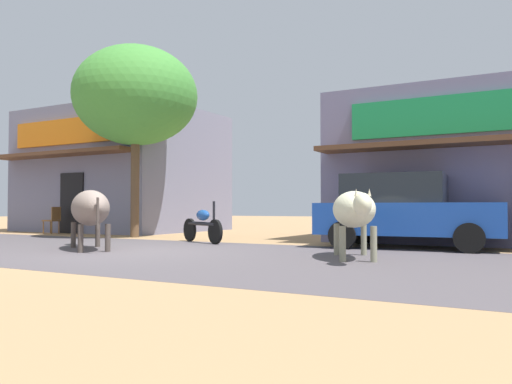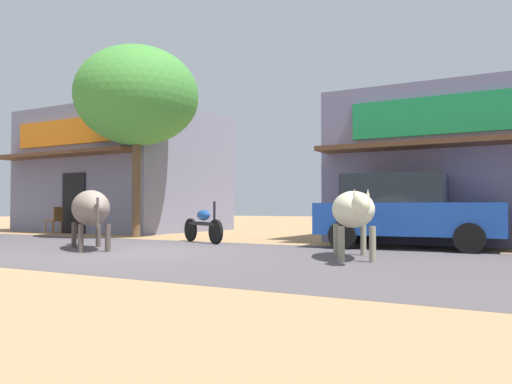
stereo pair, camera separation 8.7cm
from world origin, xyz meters
name	(u,v)px [view 2 (the right image)]	position (x,y,z in m)	size (l,w,h in m)	color
ground	(131,251)	(0.00, 0.00, 0.00)	(80.00, 80.00, 0.00)	tan
asphalt_road	(131,251)	(0.00, 0.00, 0.00)	(72.00, 6.29, 0.00)	#554D51
storefront_left_cafe	(126,172)	(-7.07, 7.27, 2.29)	(6.66, 6.35, 4.56)	slate
roadside_tree	(137,96)	(-3.38, 3.84, 4.28)	(3.75, 3.75, 5.80)	brown
parked_hatchback_car	(405,210)	(4.71, 3.62, 0.84)	(4.04, 2.23, 1.64)	#1A46A5
parked_motorcycle	(203,224)	(-0.23, 2.87, 0.47)	(1.81, 0.98, 1.05)	black
cow_near_brown	(90,208)	(-1.11, -0.08, 0.88)	(2.51, 2.03, 1.27)	gray
cow_far_dark	(353,210)	(4.51, 0.72, 0.86)	(1.48, 2.45, 1.19)	beige
cafe_chair_near_tree	(55,219)	(-7.29, 4.09, 0.51)	(0.51, 0.51, 0.92)	brown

